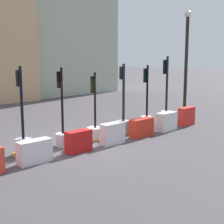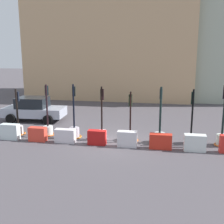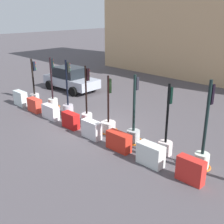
{
  "view_description": "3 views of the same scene",
  "coord_description": "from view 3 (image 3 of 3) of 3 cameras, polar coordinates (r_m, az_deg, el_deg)",
  "views": [
    {
      "loc": [
        -7.98,
        -10.34,
        3.56
      ],
      "look_at": [
        1.85,
        0.21,
        1.04
      ],
      "focal_mm": 53.64,
      "sensor_mm": 36.0,
      "label": 1
    },
    {
      "loc": [
        2.79,
        -15.02,
        5.01
      ],
      "look_at": [
        -0.29,
        0.78,
        1.49
      ],
      "focal_mm": 45.08,
      "sensor_mm": 36.0,
      "label": 2
    },
    {
      "loc": [
        10.15,
        -8.74,
        5.7
      ],
      "look_at": [
        1.26,
        0.07,
        1.15
      ],
      "focal_mm": 45.41,
      "sensor_mm": 36.0,
      "label": 3
    }
  ],
  "objects": [
    {
      "name": "ground_plane",
      "position": [
        14.56,
        -3.69,
        -3.12
      ],
      "size": [
        120.0,
        120.0,
        0.0
      ],
      "primitive_type": "plane",
      "color": "#4C474C"
    },
    {
      "name": "traffic_light_0",
      "position": [
        19.15,
        -15.31,
        3.59
      ],
      "size": [
        0.83,
        0.83,
        2.8
      ],
      "color": "silver",
      "rests_on": "ground_plane"
    },
    {
      "name": "traffic_light_1",
      "position": [
        17.71,
        -11.8,
        2.51
      ],
      "size": [
        0.81,
        0.81,
        3.08
      ],
      "color": "silver",
      "rests_on": "ground_plane"
    },
    {
      "name": "traffic_light_2",
      "position": [
        16.29,
        -8.82,
        1.25
      ],
      "size": [
        0.85,
        0.85,
        3.15
      ],
      "color": "#B0A7B2",
      "rests_on": "ground_plane"
    },
    {
      "name": "traffic_light_3",
      "position": [
        14.99,
        -5.09,
        0.16
      ],
      "size": [
        0.57,
        0.57,
        3.06
      ],
      "color": "silver",
      "rests_on": "ground_plane"
    },
    {
      "name": "traffic_light_4",
      "position": [
        13.93,
        -0.72,
        -2.36
      ],
      "size": [
        0.95,
        0.95,
        2.81
      ],
      "color": "beige",
      "rests_on": "ground_plane"
    },
    {
      "name": "traffic_light_5",
      "position": [
        12.82,
        4.35,
        -3.88
      ],
      "size": [
        0.88,
        0.88,
        3.12
      ],
      "color": "#ADB0AF",
      "rests_on": "ground_plane"
    },
    {
      "name": "traffic_light_6",
      "position": [
        11.93,
        10.76,
        -5.72
      ],
      "size": [
        0.59,
        0.59,
        3.03
      ],
      "color": "silver",
      "rests_on": "ground_plane"
    },
    {
      "name": "traffic_light_7",
      "position": [
        11.22,
        17.81,
        -7.51
      ],
      "size": [
        0.76,
        0.76,
        3.44
      ],
      "color": "silver",
      "rests_on": "ground_plane"
    },
    {
      "name": "construction_barrier_0",
      "position": [
        18.66,
        -17.96,
        2.64
      ],
      "size": [
        1.06,
        0.44,
        0.91
      ],
      "color": "silver",
      "rests_on": "ground_plane"
    },
    {
      "name": "construction_barrier_1",
      "position": [
        17.24,
        -15.3,
        1.34
      ],
      "size": [
        0.98,
        0.45,
        0.8
      ],
      "color": "#E23D2D",
      "rests_on": "ground_plane"
    },
    {
      "name": "construction_barrier_2",
      "position": [
        15.92,
        -12.26,
        0.01
      ],
      "size": [
        1.14,
        0.44,
        0.77
      ],
      "color": "silver",
      "rests_on": "ground_plane"
    },
    {
      "name": "construction_barrier_3",
      "position": [
        14.5,
        -8.32,
        -1.67
      ],
      "size": [
        0.98,
        0.43,
        0.8
      ],
      "color": "red",
      "rests_on": "ground_plane"
    },
    {
      "name": "construction_barrier_4",
      "position": [
        13.25,
        -4.15,
        -3.52
      ],
      "size": [
        1.04,
        0.42,
        0.85
      ],
      "color": "silver",
      "rests_on": "ground_plane"
    },
    {
      "name": "construction_barrier_5",
      "position": [
        12.12,
        1.36,
        -5.95
      ],
      "size": [
        1.16,
        0.44,
        0.8
      ],
      "color": "red",
      "rests_on": "ground_plane"
    },
    {
      "name": "construction_barrier_6",
      "position": [
        11.12,
        7.77,
        -8.51
      ],
      "size": [
        1.08,
        0.49,
        0.86
      ],
      "color": "silver",
      "rests_on": "ground_plane"
    },
    {
      "name": "construction_barrier_7",
      "position": [
        10.36,
        15.53,
        -11.24
      ],
      "size": [
        0.99,
        0.39,
        0.91
      ],
      "color": "red",
      "rests_on": "ground_plane"
    },
    {
      "name": "car_silver_hatchback",
      "position": [
        21.37,
        -8.31,
        6.65
      ],
      "size": [
        4.48,
        2.47,
        1.71
      ],
      "color": "#A5ABBB",
      "rests_on": "ground_plane"
    },
    {
      "name": "building_main_facade",
      "position": [
        28.64,
        18.48,
        20.32
      ],
      "size": [
        18.06,
        9.24,
        12.64
      ],
      "color": "tan",
      "rests_on": "ground_plane"
    }
  ]
}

